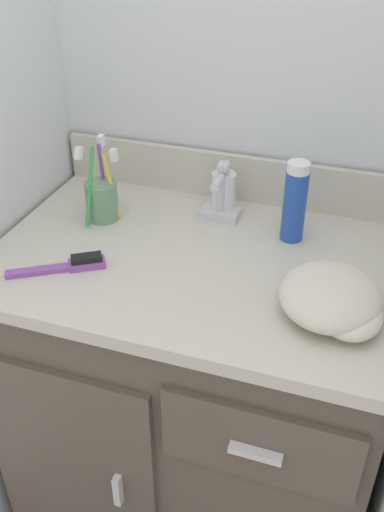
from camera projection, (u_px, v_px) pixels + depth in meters
name	position (u px, v px, depth m)	size (l,w,h in m)	color
ground_plane	(195.00, 482.00, 1.66)	(6.00, 6.00, 0.00)	slate
wall_back	(243.00, 68.00, 1.32)	(1.06, 0.08, 2.20)	silver
vanity	(195.00, 383.00, 1.43)	(0.88, 0.60, 0.79)	brown
backsplash	(232.00, 177.00, 1.41)	(0.88, 0.02, 0.12)	beige
sink_faucet	(220.00, 199.00, 1.34)	(0.09, 0.09, 0.14)	silver
toothbrush_cup	(102.00, 198.00, 1.33)	(0.08, 0.11, 0.20)	gray
soap_dispenser	(222.00, 192.00, 1.35)	(0.06, 0.06, 0.14)	white
shaving_cream_can	(295.00, 202.00, 1.23)	(0.05, 0.05, 0.18)	#234CB2
hairbrush	(70.00, 265.00, 1.18)	(0.19, 0.13, 0.03)	purple
hand_towel	(335.00, 300.00, 1.04)	(0.19, 0.21, 0.07)	beige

